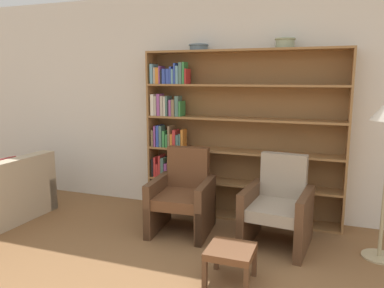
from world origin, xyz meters
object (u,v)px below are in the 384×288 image
Objects in this scene: bowl_olive at (285,42)px; armchair_leather at (183,196)px; armchair_cushioned at (278,207)px; bowl_brass at (199,47)px; footstool at (231,254)px; bookshelf at (222,137)px.

armchair_leather is (-0.99, -0.61, -1.70)m from bowl_olive.
bowl_olive is 0.25× the size of armchair_cushioned.
armchair_leather is at bearing 5.83° from armchair_cushioned.
bowl_brass is 0.26× the size of armchair_leather.
armchair_cushioned is 0.95m from footstool.
footstool is (-0.21, -1.51, -1.84)m from bowl_olive.
armchair_leather is at bearing -113.73° from bookshelf.
bowl_brass is 1.01m from bowl_olive.
bookshelf is 1.77m from footstool.
bowl_olive is at bearing 0.00° from bowl_brass.
bowl_olive is at bearing -77.98° from armchair_cushioned.
bowl_olive reaches higher than bowl_brass.
bookshelf is 2.59× the size of armchair_cushioned.
armchair_leather is (-0.28, -0.63, -0.60)m from bookshelf.
bowl_brass reaches higher than armchair_leather.
armchair_cushioned is at bearing -29.47° from bowl_brass.
armchair_cushioned is (0.78, -0.63, -0.60)m from bookshelf.
bookshelf is 10.40× the size of bowl_olive.
bookshelf reaches higher than armchair_cushioned.
bowl_brass is 2.50m from footstool.
bowl_brass is at bearing 180.00° from bowl_olive.
armchair_leather is at bearing -87.62° from bowl_brass.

